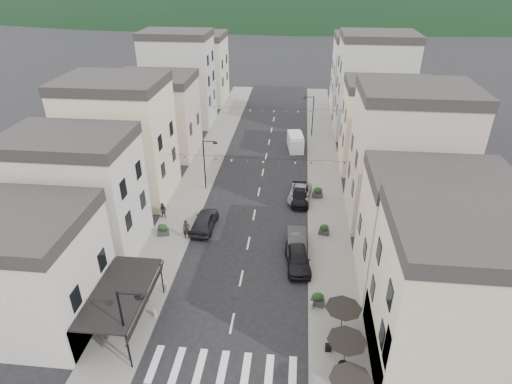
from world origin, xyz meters
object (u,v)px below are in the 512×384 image
Objects in this scene: parked_car_a at (298,258)px; pedestrian_b at (163,211)px; delivery_van at (295,141)px; pedestrian_a at (187,229)px; parked_car_d at (300,196)px; parked_car_e at (205,221)px; parked_car_b at (297,243)px; parked_car_c at (300,193)px.

pedestrian_b is at bearing 148.81° from parked_car_a.
pedestrian_a is (-9.58, -22.90, -0.03)m from delivery_van.
parked_car_e reaches higher than parked_car_d.
parked_car_a is at bearing -41.16° from pedestrian_a.
parked_car_b is (-0.13, 2.24, -0.04)m from parked_car_a.
parked_car_d is 2.44× the size of pedestrian_a.
parked_car_e is at bearing -136.74° from parked_car_c.
parked_car_c is at bearing 83.13° from parked_car_a.
parked_car_b is at bearing -29.26° from pedestrian_a.
delivery_van reaches higher than parked_car_e.
parked_car_c reaches higher than parked_car_d.
parked_car_e is (-9.00, 2.69, 0.05)m from parked_car_b.
delivery_van reaches higher than pedestrian_a.
parked_car_a is 10.38m from parked_car_e.
parked_car_c is 14.06m from delivery_van.
pedestrian_b is at bearing -161.46° from parked_car_d.
delivery_van is (-0.81, 14.03, 0.42)m from parked_car_c.
delivery_van is 24.82m from pedestrian_a.
parked_car_e is (-9.12, -6.90, 0.17)m from parked_car_c.
parked_car_e is (-9.13, -6.21, 0.17)m from parked_car_d.
parked_car_e is at bearing 144.73° from parked_car_a.
delivery_van reaches higher than pedestrian_b.
parked_car_d is (0.00, -0.69, -0.00)m from parked_car_c.
pedestrian_a is at bearing -31.95° from pedestrian_b.
parked_car_e is 22.51m from delivery_van.
parked_car_b is 1.04× the size of parked_car_d.
parked_car_d is 13.24m from pedestrian_a.
parked_car_c is 0.99× the size of parked_car_e.
parked_car_a is 0.99× the size of parked_car_e.
parked_car_d is 0.95× the size of delivery_van.
parked_car_d is 14.51m from pedestrian_b.
delivery_van reaches higher than parked_car_a.
parked_car_a is at bearing -91.60° from parked_car_d.
pedestrian_a reaches higher than parked_car_c.
pedestrian_a reaches higher than parked_car_a.
parked_car_c is at bearing 88.65° from parked_car_d.
parked_car_b is at bearing -84.57° from parked_car_c.
pedestrian_b is at bearing -151.17° from parked_car_c.
pedestrian_a is at bearing -133.34° from parked_car_c.
pedestrian_b reaches higher than parked_car_a.
pedestrian_a is (-10.40, -8.87, 0.39)m from parked_car_c.
parked_car_b is 23.62m from delivery_van.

